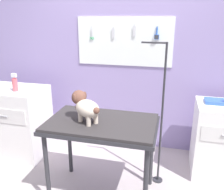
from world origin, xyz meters
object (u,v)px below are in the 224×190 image
Objects in this scene: counter_left at (16,121)px; grooming_arm at (161,122)px; grooming_table at (102,129)px; dog at (85,106)px.

grooming_arm is at bearing -4.81° from counter_left.
grooming_table is 0.69× the size of grooming_arm.
grooming_arm is at bearing 28.87° from dog.
dog is 1.40m from counter_left.
dog is at bearing -24.35° from counter_left.
dog is 0.40× the size of counter_left.
dog reaches higher than counter_left.
grooming_arm reaches higher than grooming_table.
dog is at bearing -167.04° from grooming_table.
counter_left is (-1.87, 0.16, -0.26)m from grooming_arm.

